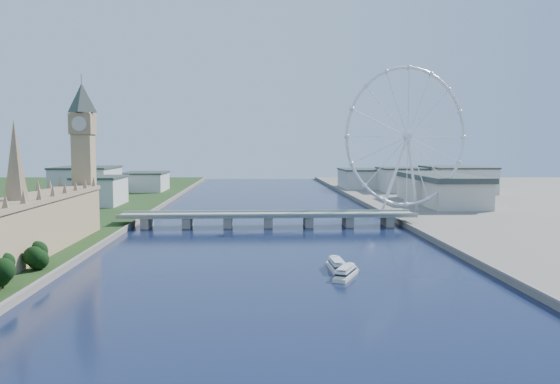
{
  "coord_description": "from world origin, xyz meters",
  "views": [
    {
      "loc": [
        -9.85,
        -104.7,
        59.87
      ],
      "look_at": [
        4.66,
        210.0,
        33.42
      ],
      "focal_mm": 35.0,
      "sensor_mm": 36.0,
      "label": 1
    }
  ],
  "objects": [
    {
      "name": "parliament_range",
      "position": [
        -128.0,
        170.0,
        18.48
      ],
      "size": [
        24.0,
        200.0,
        70.0
      ],
      "color": "tan",
      "rests_on": "ground"
    },
    {
      "name": "big_ben",
      "position": [
        -128.0,
        278.0,
        66.57
      ],
      "size": [
        20.02,
        20.02,
        110.0
      ],
      "color": "tan",
      "rests_on": "ground"
    },
    {
      "name": "westminster_bridge",
      "position": [
        0.0,
        300.0,
        6.63
      ],
      "size": [
        220.0,
        22.0,
        9.5
      ],
      "color": "gray",
      "rests_on": "ground"
    },
    {
      "name": "london_eye",
      "position": [
        119.98,
        355.08,
        67.52
      ],
      "size": [
        113.6,
        39.12,
        124.3
      ],
      "color": "silver",
      "rests_on": "ground"
    },
    {
      "name": "county_hall",
      "position": [
        175.0,
        430.0,
        0.0
      ],
      "size": [
        54.0,
        144.0,
        35.0
      ],
      "primitive_type": null,
      "color": "beige",
      "rests_on": "ground"
    },
    {
      "name": "city_skyline",
      "position": [
        39.22,
        560.08,
        16.96
      ],
      "size": [
        505.0,
        280.0,
        32.0
      ],
      "color": "beige",
      "rests_on": "ground"
    },
    {
      "name": "tour_boat_near",
      "position": [
        29.65,
        153.53,
        0.0
      ],
      "size": [
        7.71,
        27.05,
        5.9
      ],
      "primitive_type": null,
      "rotation": [
        0.0,
        0.0,
        0.03
      ],
      "color": "silver",
      "rests_on": "ground"
    },
    {
      "name": "tour_boat_far",
      "position": [
        31.44,
        138.53,
        0.0
      ],
      "size": [
        16.71,
        25.85,
        5.6
      ],
      "primitive_type": null,
      "rotation": [
        0.0,
        0.0,
        -0.44
      ],
      "color": "beige",
      "rests_on": "ground"
    }
  ]
}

